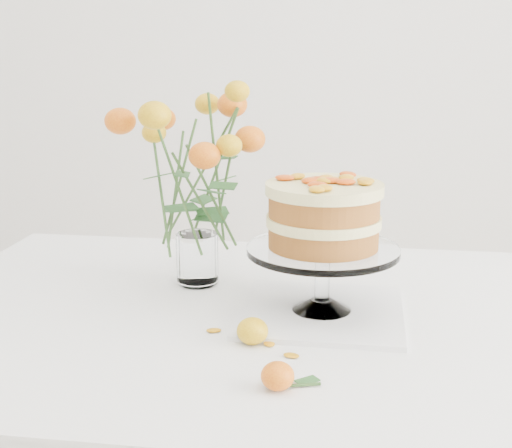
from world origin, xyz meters
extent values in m
cube|color=white|center=(0.00, 2.00, 1.35)|extent=(4.00, 0.04, 2.70)
cube|color=tan|center=(0.00, 0.00, 0.73)|extent=(1.40, 0.90, 0.04)
cylinder|color=tan|center=(-0.62, 0.37, 0.35)|extent=(0.06, 0.06, 0.71)
cube|color=white|center=(0.00, 0.00, 0.75)|extent=(1.42, 0.92, 0.01)
cube|color=white|center=(0.00, 0.46, 0.65)|extent=(1.42, 0.01, 0.20)
cube|color=white|center=(0.06, 0.01, 0.76)|extent=(0.29, 0.29, 0.01)
cylinder|color=white|center=(0.06, 0.01, 0.83)|extent=(0.03, 0.03, 0.09)
cylinder|color=white|center=(0.06, 0.01, 0.88)|extent=(0.27, 0.27, 0.01)
cylinder|color=brown|center=(0.06, 0.01, 0.90)|extent=(0.20, 0.20, 0.04)
cylinder|color=#F0EF9B|center=(0.06, 0.01, 0.93)|extent=(0.21, 0.21, 0.02)
cylinder|color=brown|center=(0.06, 0.01, 0.96)|extent=(0.20, 0.20, 0.04)
cylinder|color=#F0EF9B|center=(0.06, 0.01, 0.99)|extent=(0.21, 0.21, 0.02)
cylinder|color=white|center=(-0.20, 0.14, 0.76)|extent=(0.07, 0.07, 0.01)
cylinder|color=white|center=(-0.20, 0.14, 0.81)|extent=(0.08, 0.08, 0.10)
ellipsoid|color=yellow|center=(-0.05, -0.14, 0.78)|extent=(0.05, 0.05, 0.04)
cylinder|color=#2F5321|center=(-0.01, -0.13, 0.76)|extent=(0.06, 0.02, 0.01)
ellipsoid|color=#C93F09|center=(0.01, -0.29, 0.78)|extent=(0.05, 0.05, 0.04)
cylinder|color=#2F5321|center=(0.04, -0.28, 0.76)|extent=(0.06, 0.02, 0.00)
ellipsoid|color=orange|center=(-0.12, -0.10, 0.76)|extent=(0.03, 0.02, 0.00)
ellipsoid|color=orange|center=(-0.02, -0.14, 0.76)|extent=(0.03, 0.02, 0.00)
ellipsoid|color=orange|center=(0.02, -0.18, 0.76)|extent=(0.03, 0.02, 0.00)
camera|label=1|loc=(0.12, -1.20, 1.23)|focal=50.00mm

